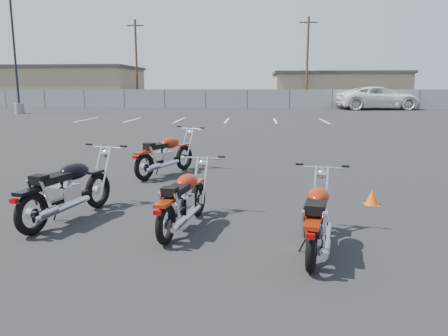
# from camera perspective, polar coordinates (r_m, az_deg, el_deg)

# --- Properties ---
(ground) EXTENTS (120.00, 120.00, 0.00)m
(ground) POSITION_cam_1_polar(r_m,az_deg,el_deg) (7.55, -1.84, -5.68)
(ground) COLOR black
(ground) RESTS_ON ground
(motorcycle_front_red) EXTENTS (1.42, 2.15, 1.09)m
(motorcycle_front_red) POSITION_cam_1_polar(r_m,az_deg,el_deg) (10.59, -7.67, 1.74)
(motorcycle_front_red) COLOR black
(motorcycle_front_red) RESTS_ON ground
(motorcycle_second_black) EXTENTS (1.11, 2.23, 1.10)m
(motorcycle_second_black) POSITION_cam_1_polar(r_m,az_deg,el_deg) (7.37, -19.75, -2.70)
(motorcycle_second_black) COLOR black
(motorcycle_second_black) RESTS_ON ground
(motorcycle_third_red) EXTENTS (0.83, 2.00, 0.98)m
(motorcycle_third_red) POSITION_cam_1_polar(r_m,az_deg,el_deg) (6.56, -5.29, -4.18)
(motorcycle_third_red) COLOR black
(motorcycle_third_red) RESTS_ON ground
(motorcycle_rear_red) EXTENTS (0.85, 2.01, 0.99)m
(motorcycle_rear_red) POSITION_cam_1_polar(r_m,az_deg,el_deg) (5.79, 12.05, -6.37)
(motorcycle_rear_red) COLOR black
(motorcycle_rear_red) RESTS_ON ground
(training_cone_near) EXTENTS (0.24, 0.24, 0.29)m
(training_cone_near) POSITION_cam_1_polar(r_m,az_deg,el_deg) (8.36, 18.76, -3.62)
(training_cone_near) COLOR #FF5E0D
(training_cone_near) RESTS_ON ground
(light_pole_west) EXTENTS (0.80, 0.70, 9.33)m
(light_pole_west) POSITION_cam_1_polar(r_m,az_deg,el_deg) (37.67, -25.39, 10.02)
(light_pole_west) COLOR gray
(light_pole_west) RESTS_ON ground
(chainlink_fence) EXTENTS (80.06, 0.06, 1.80)m
(chainlink_fence) POSITION_cam_1_polar(r_m,az_deg,el_deg) (42.23, 3.07, 9.00)
(chainlink_fence) COLOR gray
(chainlink_fence) RESTS_ON ground
(tan_building_west) EXTENTS (18.40, 10.40, 4.30)m
(tan_building_west) POSITION_cam_1_polar(r_m,az_deg,el_deg) (54.21, -21.10, 10.01)
(tan_building_west) COLOR #9A8363
(tan_building_west) RESTS_ON ground
(tan_building_east) EXTENTS (14.40, 9.40, 3.70)m
(tan_building_east) POSITION_cam_1_polar(r_m,az_deg,el_deg) (52.04, 14.52, 10.05)
(tan_building_east) COLOR #9A8363
(tan_building_east) RESTS_ON ground
(utility_pole_b) EXTENTS (1.80, 0.24, 9.00)m
(utility_pole_b) POSITION_cam_1_polar(r_m,az_deg,el_deg) (48.97, -11.37, 13.47)
(utility_pole_b) COLOR #463020
(utility_pole_b) RESTS_ON ground
(utility_pole_c) EXTENTS (1.80, 0.24, 9.00)m
(utility_pole_c) POSITION_cam_1_polar(r_m,az_deg,el_deg) (46.57, 10.82, 13.64)
(utility_pole_c) COLOR #463020
(utility_pole_c) RESTS_ON ground
(parking_line_stripes) EXTENTS (15.12, 4.00, 0.01)m
(parking_line_stripes) POSITION_cam_1_polar(r_m,az_deg,el_deg) (27.48, -2.77, 6.23)
(parking_line_stripes) COLOR silver
(parking_line_stripes) RESTS_ON ground
(white_van) EXTENTS (4.43, 8.92, 3.25)m
(white_van) POSITION_cam_1_polar(r_m,az_deg,el_deg) (42.60, 19.54, 9.40)
(white_van) COLOR white
(white_van) RESTS_ON ground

